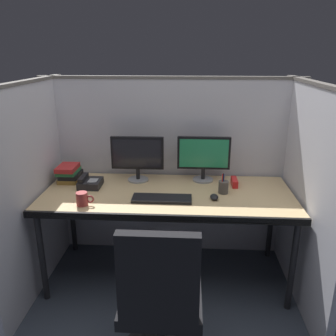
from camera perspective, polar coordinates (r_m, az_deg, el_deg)
ground_plane at (r=2.78m, az=-0.47°, el=-20.73°), size 8.00×8.00×0.00m
cubicle_partition_rear at (r=3.05m, az=0.45°, el=0.05°), size 2.21×0.06×1.57m
cubicle_partition_left at (r=2.78m, az=-21.14°, el=-3.14°), size 0.06×1.41×1.57m
cubicle_partition_right at (r=2.67m, az=21.66°, el=-4.10°), size 0.06×1.41×1.57m
desk at (r=2.66m, az=-0.08°, el=-5.12°), size 1.90×0.80×0.74m
office_chair at (r=2.08m, az=-1.16°, el=-23.67°), size 0.52×0.52×0.97m
monitor_left at (r=2.83m, az=-5.06°, el=2.04°), size 0.43×0.17×0.37m
monitor_right at (r=2.84m, az=5.89°, el=2.03°), size 0.43×0.17×0.37m
keyboard_main at (r=2.52m, az=-1.01°, el=-5.07°), size 0.43×0.15×0.02m
computer_mouse at (r=2.55m, az=7.62°, el=-4.75°), size 0.06×0.10×0.04m
pen_cup at (r=2.66m, az=9.10°, el=-3.10°), size 0.08×0.08×0.16m
desk_phone at (r=2.82m, az=-12.77°, el=-2.38°), size 0.17×0.19×0.09m
red_stapler at (r=2.83m, az=10.86°, el=-2.29°), size 0.04×0.15×0.06m
book_stack at (r=2.97m, az=-15.96°, el=-0.82°), size 0.17×0.23×0.14m
coffee_mug at (r=2.49m, az=-13.91°, el=-4.96°), size 0.13×0.08×0.09m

